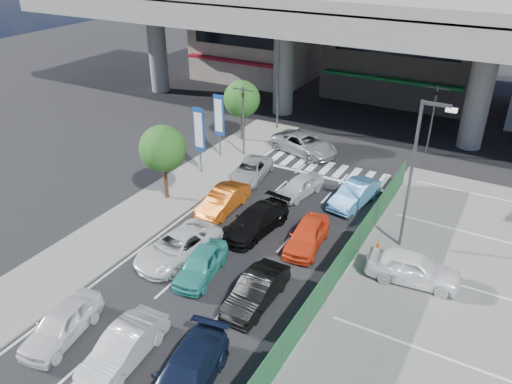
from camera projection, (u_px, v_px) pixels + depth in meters
The scene contains 30 objects.
ground at pixel (228, 266), 25.01m from camera, with size 120.00×120.00×0.00m, color black.
parking_lot at pixel (466, 315), 21.79m from camera, with size 12.00×28.00×0.06m, color #62625F.
sidewalk_left at pixel (167, 198), 31.08m from camera, with size 4.00×30.00×0.12m, color #62625F.
fence_run at pixel (336, 272), 23.07m from camera, with size 0.16×22.00×1.80m, color #1B4F28, non-canonical shape.
expressway at pixel (380, 19), 37.76m from camera, with size 64.00×14.00×10.75m.
building_west at pixel (259, 16), 53.40m from camera, with size 12.00×10.90×13.00m.
building_center at pixel (413, 16), 46.79m from camera, with size 14.00×10.90×15.00m.
traffic_light_left at pixel (243, 105), 35.04m from camera, with size 1.60×1.24×5.20m.
traffic_light_right at pixel (435, 103), 35.37m from camera, with size 1.60×1.24×5.20m.
street_lamp_right at pixel (416, 165), 24.27m from camera, with size 1.65×0.22×8.00m.
street_lamp_left at pixel (280, 73), 39.31m from camera, with size 1.65×0.22×8.00m.
signboard_near at pixel (199, 132), 32.81m from camera, with size 0.80×0.14×4.70m.
signboard_far at pixel (219, 117), 35.29m from camera, with size 0.80×0.14×4.70m.
tree_near at pixel (163, 149), 29.50m from camera, with size 2.80×2.80×4.80m.
tree_far at pixel (242, 99), 37.91m from camera, with size 2.80×2.80×4.80m.
van_white_back_left at pixel (62, 324), 20.40m from camera, with size 1.62×4.03×1.37m, color white.
hatch_white_back_mid at pixel (124, 347), 19.25m from camera, with size 1.46×4.19×1.38m, color silver.
minivan_navy_back at pixel (186, 375), 18.06m from camera, with size 1.93×4.75×1.38m, color #111932.
sedan_white_mid_left at pixel (178, 247), 25.27m from camera, with size 2.29×4.97×1.38m, color white.
taxi_teal_mid at pixel (201, 264), 24.02m from camera, with size 1.56×3.89×1.32m, color teal.
hatch_black_mid_right at pixel (256, 291), 22.22m from camera, with size 1.46×4.17×1.38m, color black.
taxi_orange_left at pixel (223, 200), 29.52m from camera, with size 1.46×4.19×1.38m, color #BC4F0F.
sedan_black_mid at pixel (255, 221), 27.47m from camera, with size 1.93×4.76×1.38m, color black.
taxi_orange_right at pixel (307, 235), 26.19m from camera, with size 1.63×4.05×1.38m, color #F1411A.
wagon_silver_front_left at pixel (250, 171), 33.27m from camera, with size 2.04×4.42×1.23m, color #A8ACB0.
sedan_white_front_mid at pixel (300, 186), 31.27m from camera, with size 1.48×3.68×1.25m, color silver.
kei_truck_front_right at pixel (355, 194), 30.21m from camera, with size 1.46×4.19×1.38m, color #508DCE.
crossing_wagon_silver at pixel (304, 144), 36.99m from camera, with size 2.41×5.23×1.45m, color gray.
parked_sedan_white at pixel (413, 268), 23.52m from camera, with size 1.75×4.36×1.49m, color white.
traffic_cone at pixel (378, 247), 25.65m from camera, with size 0.40×0.40×0.78m, color #E7460C.
Camera 1 is at (11.15, -17.01, 15.09)m, focal length 35.00 mm.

